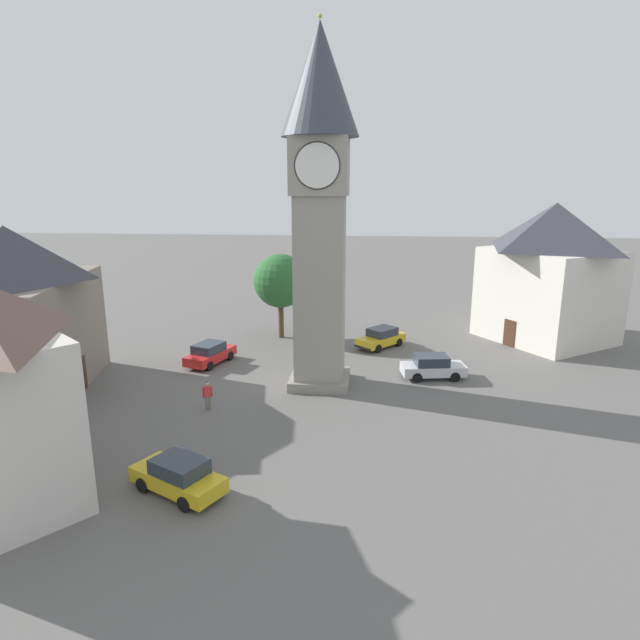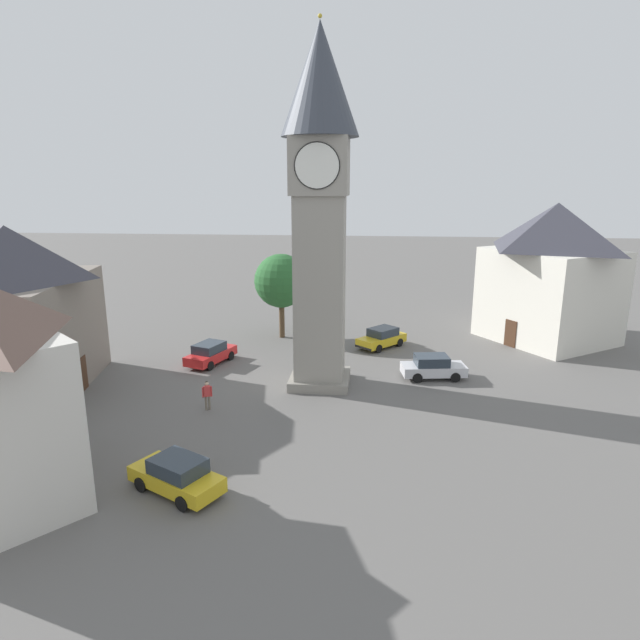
% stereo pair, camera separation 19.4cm
% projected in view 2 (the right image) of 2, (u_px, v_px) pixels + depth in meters
% --- Properties ---
extents(ground_plane, '(200.00, 200.00, 0.00)m').
position_uv_depth(ground_plane, '(320.00, 384.00, 34.23)').
color(ground_plane, '#605E5B').
extents(clock_tower, '(4.47, 4.47, 21.28)m').
position_uv_depth(clock_tower, '(320.00, 182.00, 31.16)').
color(clock_tower, gray).
rests_on(clock_tower, ground).
extents(car_blue_kerb, '(4.44, 3.42, 1.53)m').
position_uv_depth(car_blue_kerb, '(177.00, 475.00, 22.04)').
color(car_blue_kerb, gold).
rests_on(car_blue_kerb, ground).
extents(car_silver_kerb, '(2.98, 4.46, 1.53)m').
position_uv_depth(car_silver_kerb, '(210.00, 353.00, 37.87)').
color(car_silver_kerb, red).
rests_on(car_silver_kerb, ground).
extents(car_red_corner, '(4.33, 2.27, 1.53)m').
position_uv_depth(car_red_corner, '(433.00, 367.00, 35.04)').
color(car_red_corner, silver).
rests_on(car_red_corner, ground).
extents(car_white_side, '(4.02, 4.19, 1.53)m').
position_uv_depth(car_white_side, '(382.00, 338.00, 41.68)').
color(car_white_side, gold).
rests_on(car_white_side, ground).
extents(pedestrian, '(0.51, 0.35, 1.69)m').
position_uv_depth(pedestrian, '(207.00, 393.00, 30.04)').
color(pedestrian, '#706656').
rests_on(pedestrian, ground).
extents(tree, '(4.36, 4.36, 6.92)m').
position_uv_depth(tree, '(281.00, 281.00, 43.44)').
color(tree, brown).
rests_on(tree, ground).
extents(building_shop_left, '(9.04, 12.31, 10.07)m').
position_uv_depth(building_shop_left, '(15.00, 310.00, 31.73)').
color(building_shop_left, slate).
rests_on(building_shop_left, ground).
extents(building_terrace_right, '(11.97, 12.11, 10.95)m').
position_uv_depth(building_terrace_right, '(552.00, 272.00, 42.54)').
color(building_terrace_right, silver).
rests_on(building_terrace_right, ground).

